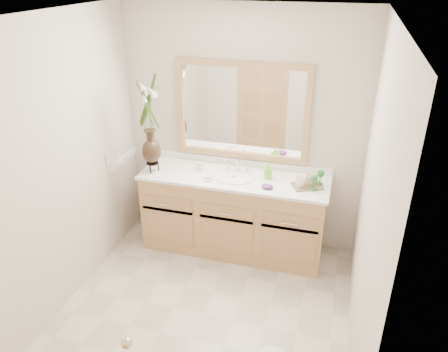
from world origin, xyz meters
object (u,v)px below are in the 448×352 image
(flower_vase, at_px, (148,112))
(tray, at_px, (307,186))
(soap_bottle, at_px, (268,171))
(tumbler, at_px, (200,166))

(flower_vase, bearing_deg, tray, 3.13)
(flower_vase, height_order, soap_bottle, flower_vase)
(soap_bottle, distance_m, tray, 0.40)
(flower_vase, distance_m, tray, 1.63)
(tumbler, height_order, tray, tumbler)
(tumbler, distance_m, tray, 1.08)
(flower_vase, height_order, tray, flower_vase)
(tumbler, xyz_separation_m, soap_bottle, (0.69, 0.00, 0.03))
(tumbler, distance_m, soap_bottle, 0.69)
(flower_vase, xyz_separation_m, soap_bottle, (1.13, 0.16, -0.54))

